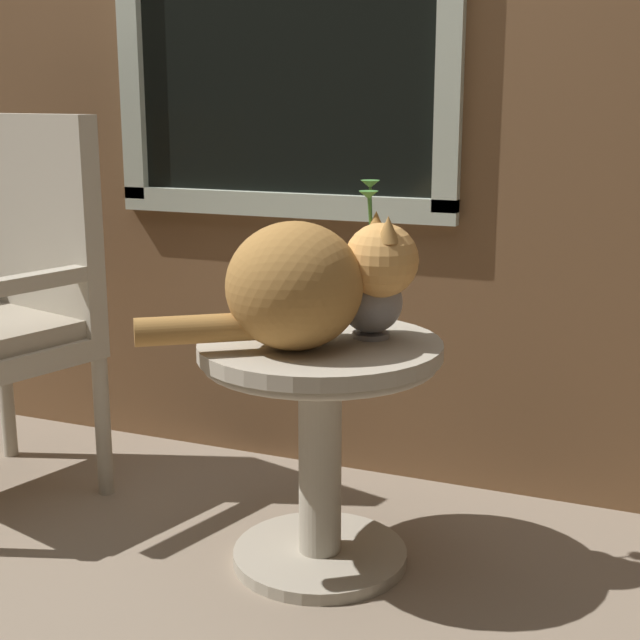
% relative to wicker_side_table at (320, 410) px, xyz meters
% --- Properties ---
extents(ground_plane, '(6.00, 6.00, 0.00)m').
position_rel_wicker_side_table_xyz_m(ground_plane, '(-0.28, -0.07, -0.39)').
color(ground_plane, gray).
extents(back_wall, '(4.00, 0.07, 2.60)m').
position_rel_wicker_side_table_xyz_m(back_wall, '(-0.28, 0.59, 0.91)').
color(back_wall, brown).
rests_on(back_wall, ground_plane).
extents(wicker_side_table, '(0.57, 0.57, 0.55)m').
position_rel_wicker_side_table_xyz_m(wicker_side_table, '(0.00, 0.00, 0.00)').
color(wicker_side_table, '#B2A893').
rests_on(wicker_side_table, ground_plane).
extents(wicker_chair, '(0.62, 0.61, 1.05)m').
position_rel_wicker_side_table_xyz_m(wicker_chair, '(-0.98, 0.06, 0.17)').
color(wicker_chair, '#B2A893').
rests_on(wicker_chair, ground_plane).
extents(cat, '(0.55, 0.43, 0.30)m').
position_rel_wicker_side_table_xyz_m(cat, '(-0.01, -0.07, 0.31)').
color(cat, '#AD7A3D').
rests_on(cat, wicker_side_table).
extents(pewter_vase_with_ivy, '(0.14, 0.14, 0.36)m').
position_rel_wicker_side_table_xyz_m(pewter_vase_with_ivy, '(0.10, 0.08, 0.27)').
color(pewter_vase_with_ivy, '#99999E').
rests_on(pewter_vase_with_ivy, wicker_side_table).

